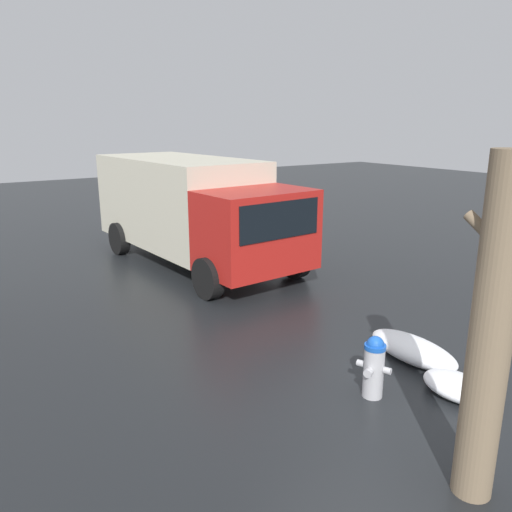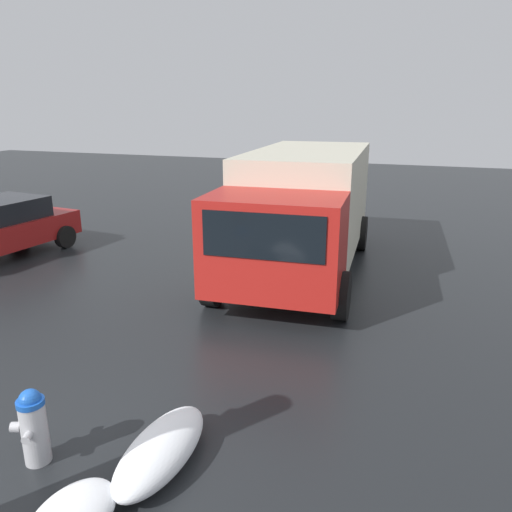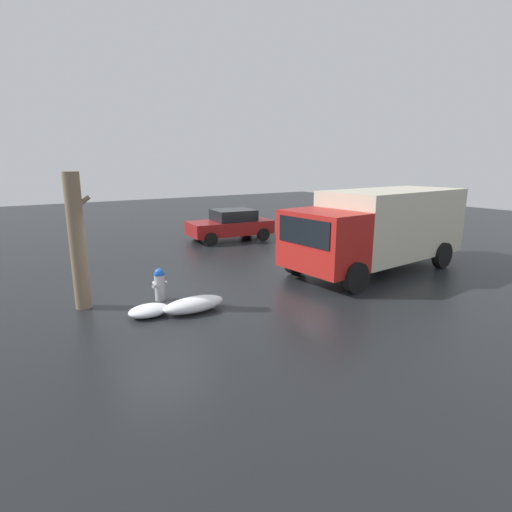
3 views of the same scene
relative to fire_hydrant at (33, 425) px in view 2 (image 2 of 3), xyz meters
The scene contains 4 objects.
ground_plane 0.45m from the fire_hydrant, 67.99° to the right, with size 60.00×60.00×0.00m, color black.
fire_hydrant is the anchor object (origin of this frame).
delivery_truck 7.62m from the fire_hydrant, ahead, with size 7.06×3.09×2.72m.
snow_pile_by_hydrant 1.39m from the fire_hydrant, 73.05° to the right, with size 1.58×0.66×0.37m.
Camera 2 is at (-3.53, -3.76, 3.75)m, focal length 35.00 mm.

